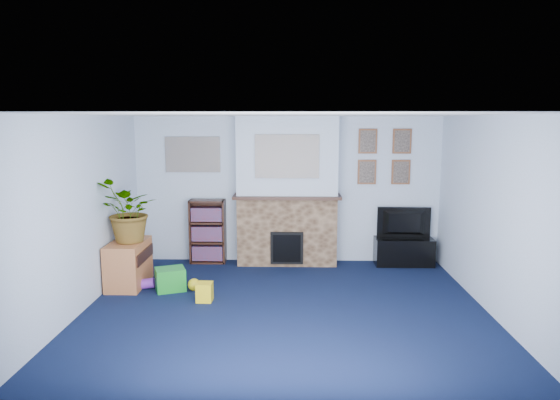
{
  "coord_description": "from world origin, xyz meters",
  "views": [
    {
      "loc": [
        0.08,
        -5.9,
        2.34
      ],
      "look_at": [
        -0.08,
        0.85,
        1.25
      ],
      "focal_mm": 32.0,
      "sensor_mm": 36.0,
      "label": 1
    }
  ],
  "objects_px": {
    "bookshelf": "(208,233)",
    "tv_stand": "(404,251)",
    "television": "(405,223)",
    "sideboard": "(129,262)"
  },
  "relations": [
    {
      "from": "bookshelf",
      "to": "sideboard",
      "type": "height_order",
      "value": "bookshelf"
    },
    {
      "from": "tv_stand",
      "to": "bookshelf",
      "type": "height_order",
      "value": "bookshelf"
    },
    {
      "from": "bookshelf",
      "to": "tv_stand",
      "type": "bearing_deg",
      "value": -1.36
    },
    {
      "from": "bookshelf",
      "to": "sideboard",
      "type": "bearing_deg",
      "value": -127.65
    },
    {
      "from": "bookshelf",
      "to": "sideboard",
      "type": "xyz_separation_m",
      "value": [
        -0.93,
        -1.21,
        -0.15
      ]
    },
    {
      "from": "television",
      "to": "sideboard",
      "type": "height_order",
      "value": "television"
    },
    {
      "from": "television",
      "to": "sideboard",
      "type": "xyz_separation_m",
      "value": [
        -4.14,
        -1.15,
        -0.34
      ]
    },
    {
      "from": "television",
      "to": "bookshelf",
      "type": "xyz_separation_m",
      "value": [
        -3.21,
        0.06,
        -0.19
      ]
    },
    {
      "from": "tv_stand",
      "to": "bookshelf",
      "type": "bearing_deg",
      "value": 178.64
    },
    {
      "from": "television",
      "to": "sideboard",
      "type": "bearing_deg",
      "value": 17.65
    }
  ]
}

